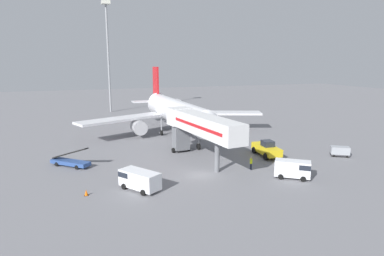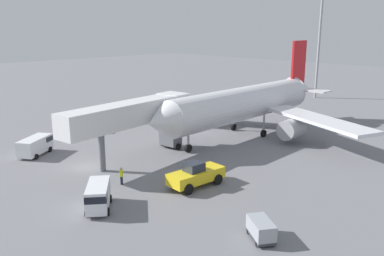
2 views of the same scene
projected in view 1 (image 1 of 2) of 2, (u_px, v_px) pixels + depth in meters
ground_plane at (202, 175)px, 43.97m from camera, size 300.00×300.00×0.00m
airplane_at_gate at (175, 112)px, 67.31m from camera, size 39.67×38.00×13.65m
jet_bridge at (198, 125)px, 49.03m from camera, size 5.37×18.86×7.36m
pushback_tug at (267, 149)px, 52.52m from camera, size 2.99×6.29×2.61m
belt_loader_truck at (70, 161)px, 47.50m from camera, size 5.58×5.41×3.02m
service_van_far_right at (294, 168)px, 42.49m from camera, size 4.61×4.17×2.34m
service_van_far_left at (139, 179)px, 38.80m from camera, size 4.56×5.42×2.25m
baggage_cart_rear_right at (340, 151)px, 52.55m from camera, size 3.13×2.75×1.58m
ground_crew_worker_foreground at (251, 163)px, 45.93m from camera, size 0.49×0.49×1.86m
safety_cone_alpha at (86, 193)px, 37.13m from camera, size 0.46×0.46×0.71m
apron_light_mast at (107, 39)px, 95.60m from camera, size 2.40×2.40×31.86m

